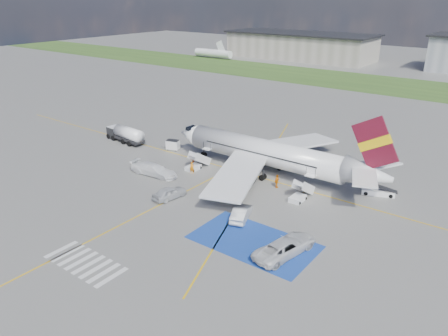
% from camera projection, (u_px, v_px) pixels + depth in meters
% --- Properties ---
extents(ground, '(400.00, 400.00, 0.00)m').
position_uv_depth(ground, '(207.00, 205.00, 57.76)').
color(ground, '#60605E').
rests_on(ground, ground).
extents(grass_strip, '(400.00, 30.00, 0.01)m').
position_uv_depth(grass_strip, '(410.00, 88.00, 128.17)').
color(grass_strip, '#2D4C1E').
rests_on(grass_strip, ground).
extents(taxiway_line_main, '(120.00, 0.20, 0.01)m').
position_uv_depth(taxiway_line_main, '(256.00, 176.00, 66.66)').
color(taxiway_line_main, gold).
rests_on(taxiway_line_main, ground).
extents(taxiway_line_cross, '(0.20, 60.00, 0.01)m').
position_uv_depth(taxiway_line_cross, '(124.00, 223.00, 53.14)').
color(taxiway_line_cross, gold).
rests_on(taxiway_line_cross, ground).
extents(taxiway_line_diag, '(20.71, 56.45, 0.01)m').
position_uv_depth(taxiway_line_diag, '(256.00, 176.00, 66.66)').
color(taxiway_line_diag, gold).
rests_on(taxiway_line_diag, ground).
extents(staging_box, '(14.00, 8.00, 0.01)m').
position_uv_depth(staging_box, '(254.00, 242.00, 49.23)').
color(staging_box, navy).
rests_on(staging_box, ground).
extents(crosswalk, '(9.00, 4.00, 0.01)m').
position_uv_depth(crosswalk, '(85.00, 263.00, 45.43)').
color(crosswalk, silver).
rests_on(crosswalk, ground).
extents(terminal_west, '(60.00, 22.00, 10.00)m').
position_uv_depth(terminal_west, '(300.00, 46.00, 182.85)').
color(terminal_west, gray).
rests_on(terminal_west, ground).
extents(airliner, '(36.81, 32.95, 11.92)m').
position_uv_depth(airliner, '(273.00, 154.00, 66.03)').
color(airliner, white).
rests_on(airliner, ground).
extents(airstairs_fwd, '(1.90, 5.20, 3.60)m').
position_uv_depth(airstairs_fwd, '(195.00, 165.00, 69.27)').
color(airstairs_fwd, white).
rests_on(airstairs_fwd, ground).
extents(airstairs_aft, '(1.90, 5.20, 3.60)m').
position_uv_depth(airstairs_aft, '(299.00, 196.00, 58.97)').
color(airstairs_aft, white).
rests_on(airstairs_aft, ground).
extents(fuel_tanker, '(9.18, 3.34, 3.07)m').
position_uv_depth(fuel_tanker, '(125.00, 135.00, 81.44)').
color(fuel_tanker, black).
rests_on(fuel_tanker, ground).
extents(gpu_cart, '(2.52, 1.98, 1.85)m').
position_uv_depth(gpu_cart, '(173.00, 145.00, 77.54)').
color(gpu_cart, white).
rests_on(gpu_cart, ground).
extents(belt_loader, '(4.84, 3.03, 1.41)m').
position_uv_depth(belt_loader, '(378.00, 192.00, 60.55)').
color(belt_loader, white).
rests_on(belt_loader, ground).
extents(car_silver_a, '(2.67, 5.18, 1.69)m').
position_uv_depth(car_silver_a, '(170.00, 193.00, 59.27)').
color(car_silver_a, '#B5B7BD').
rests_on(car_silver_a, ground).
extents(car_silver_b, '(3.36, 5.33, 1.66)m').
position_uv_depth(car_silver_b, '(241.00, 213.00, 53.85)').
color(car_silver_b, '#AAACB1').
rests_on(car_silver_b, ground).
extents(van_white_a, '(4.00, 6.68, 2.35)m').
position_uv_depth(van_white_a, '(285.00, 244.00, 46.58)').
color(van_white_a, silver).
rests_on(van_white_a, ground).
extents(van_white_b, '(6.24, 2.97, 2.37)m').
position_uv_depth(van_white_b, '(154.00, 168.00, 66.74)').
color(van_white_b, white).
rests_on(van_white_b, ground).
extents(crew_fwd, '(0.83, 0.77, 1.90)m').
position_uv_depth(crew_fwd, '(192.00, 168.00, 67.43)').
color(crew_fwd, orange).
rests_on(crew_fwd, ground).
extents(crew_nose, '(1.07, 1.12, 1.82)m').
position_uv_depth(crew_nose, '(192.00, 159.00, 70.86)').
color(crew_nose, '#FF5E0D').
rests_on(crew_nose, ground).
extents(crew_aft, '(0.57, 1.19, 1.98)m').
position_uv_depth(crew_aft, '(277.00, 181.00, 62.51)').
color(crew_aft, orange).
rests_on(crew_aft, ground).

